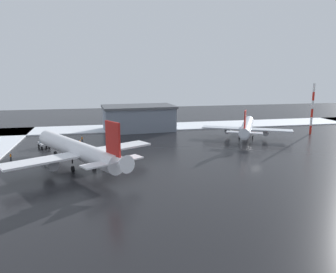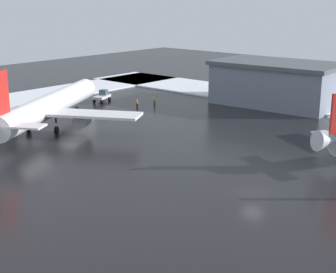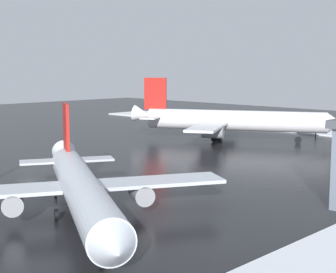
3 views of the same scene
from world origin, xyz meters
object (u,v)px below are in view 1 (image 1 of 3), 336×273
object	(u,v)px
ground_crew_mid_apron	(80,142)
antenna_mast	(312,109)
pushback_tug	(43,143)
cargo_hangar	(139,118)
ground_crew_beside_wing	(11,156)
airplane_foreground_jet	(78,150)
ground_crew_by_nose_gear	(82,139)
airplane_distant_tail	(247,127)

from	to	relation	value
ground_crew_mid_apron	antenna_mast	size ratio (longest dim) A/B	0.10
pushback_tug	cargo_hangar	size ratio (longest dim) A/B	0.20
antenna_mast	pushback_tug	bearing A→B (deg)	1.93
ground_crew_beside_wing	airplane_foreground_jet	bearing A→B (deg)	-136.00
ground_crew_by_nose_gear	ground_crew_mid_apron	bearing A→B (deg)	132.72
pushback_tug	ground_crew_beside_wing	distance (m)	13.48
airplane_foreground_jet	ground_crew_beside_wing	xyz separation A→B (m)	(16.01, -9.15, -2.94)
ground_crew_mid_apron	ground_crew_beside_wing	bearing A→B (deg)	-105.43
airplane_foreground_jet	ground_crew_mid_apron	bearing A→B (deg)	-27.19
ground_crew_by_nose_gear	ground_crew_beside_wing	bearing A→B (deg)	94.66
airplane_distant_tail	cargo_hangar	distance (m)	37.64
ground_crew_mid_apron	cargo_hangar	xyz separation A→B (m)	(-19.22, -21.08, 3.47)
ground_crew_beside_wing	antenna_mast	bearing A→B (deg)	-96.74
airplane_distant_tail	antenna_mast	size ratio (longest dim) A/B	1.82
airplane_distant_tail	cargo_hangar	xyz separation A→B (m)	(32.24, -19.39, 1.17)
airplane_distant_tail	ground_crew_beside_wing	world-z (taller)	airplane_distant_tail
airplane_foreground_jet	ground_crew_beside_wing	bearing A→B (deg)	31.20
cargo_hangar	ground_crew_by_nose_gear	bearing A→B (deg)	37.11
ground_crew_by_nose_gear	antenna_mast	world-z (taller)	antenna_mast
airplane_distant_tail	cargo_hangar	size ratio (longest dim) A/B	1.18
ground_crew_beside_wing	airplane_distant_tail	bearing A→B (deg)	-94.05
antenna_mast	airplane_distant_tail	bearing A→B (deg)	1.69
ground_crew_beside_wing	antenna_mast	size ratio (longest dim) A/B	0.10
airplane_distant_tail	antenna_mast	world-z (taller)	antenna_mast
antenna_mast	ground_crew_beside_wing	bearing A→B (deg)	9.52
airplane_foreground_jet	ground_crew_beside_wing	distance (m)	18.67
pushback_tug	antenna_mast	distance (m)	85.06
ground_crew_mid_apron	ground_crew_by_nose_gear	world-z (taller)	same
cargo_hangar	ground_crew_mid_apron	bearing A→B (deg)	44.04
pushback_tug	antenna_mast	xyz separation A→B (m)	(-84.71, -2.85, 7.13)
airplane_distant_tail	ground_crew_by_nose_gear	size ratio (longest dim) A/B	17.92
airplane_foreground_jet	ground_crew_beside_wing	world-z (taller)	airplane_foreground_jet
antenna_mast	airplane_foreground_jet	bearing A→B (deg)	18.11
airplane_distant_tail	ground_crew_by_nose_gear	world-z (taller)	airplane_distant_tail
ground_crew_by_nose_gear	airplane_distant_tail	bearing A→B (deg)	-137.18
airplane_distant_tail	ground_crew_mid_apron	size ratio (longest dim) A/B	17.92
ground_crew_mid_apron	cargo_hangar	bearing A→B (deg)	82.40
pushback_tug	ground_crew_by_nose_gear	bearing A→B (deg)	-84.88
ground_crew_by_nose_gear	ground_crew_beside_wing	xyz separation A→B (m)	(15.60, 17.55, 0.00)
airplane_foreground_jet	ground_crew_by_nose_gear	size ratio (longest dim) A/B	21.27
ground_crew_by_nose_gear	cargo_hangar	size ratio (longest dim) A/B	0.07
airplane_distant_tail	ground_crew_beside_wing	bearing A→B (deg)	130.55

